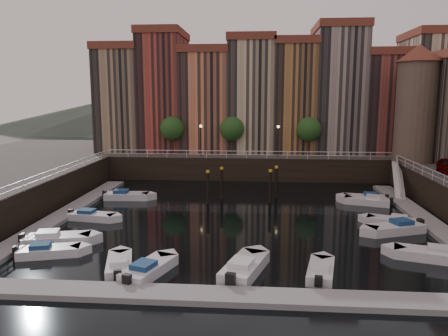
# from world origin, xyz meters

# --- Properties ---
(ground) EXTENTS (200.00, 200.00, 0.00)m
(ground) POSITION_xyz_m (0.00, 0.00, 0.00)
(ground) COLOR black
(ground) RESTS_ON ground
(quay_far) EXTENTS (80.00, 20.00, 3.00)m
(quay_far) POSITION_xyz_m (0.00, 26.00, 1.50)
(quay_far) COLOR black
(quay_far) RESTS_ON ground
(dock_left) EXTENTS (2.00, 28.00, 0.35)m
(dock_left) POSITION_xyz_m (-16.20, -1.00, 0.17)
(dock_left) COLOR gray
(dock_left) RESTS_ON ground
(dock_right) EXTENTS (2.00, 28.00, 0.35)m
(dock_right) POSITION_xyz_m (16.20, -1.00, 0.17)
(dock_right) COLOR gray
(dock_right) RESTS_ON ground
(dock_near) EXTENTS (30.00, 2.00, 0.35)m
(dock_near) POSITION_xyz_m (0.00, -17.00, 0.17)
(dock_near) COLOR gray
(dock_near) RESTS_ON ground
(mountains) EXTENTS (145.00, 100.00, 18.00)m
(mountains) POSITION_xyz_m (1.72, 110.00, 7.92)
(mountains) COLOR #2D382D
(mountains) RESTS_ON ground
(far_terrace) EXTENTS (48.70, 10.30, 17.50)m
(far_terrace) POSITION_xyz_m (3.31, 23.50, 10.95)
(far_terrace) COLOR #998261
(far_terrace) RESTS_ON quay_far
(corner_tower) EXTENTS (5.20, 5.20, 13.80)m
(corner_tower) POSITION_xyz_m (20.00, 14.50, 10.19)
(corner_tower) COLOR #6B5B4C
(corner_tower) RESTS_ON quay_right
(promenade_trees) EXTENTS (21.20, 3.20, 5.20)m
(promenade_trees) POSITION_xyz_m (-1.33, 18.20, 6.58)
(promenade_trees) COLOR black
(promenade_trees) RESTS_ON quay_far
(street_lamps) EXTENTS (10.36, 0.36, 4.18)m
(street_lamps) POSITION_xyz_m (-1.00, 17.20, 5.90)
(street_lamps) COLOR black
(street_lamps) RESTS_ON quay_far
(railings) EXTENTS (36.08, 34.04, 0.52)m
(railings) POSITION_xyz_m (0.00, 4.88, 3.79)
(railings) COLOR white
(railings) RESTS_ON ground
(gangway) EXTENTS (2.78, 8.32, 3.73)m
(gangway) POSITION_xyz_m (17.10, 10.00, 1.92)
(gangway) COLOR white
(gangway) RESTS_ON ground
(mooring_pilings) EXTENTS (7.41, 3.75, 3.78)m
(mooring_pilings) POSITION_xyz_m (0.09, 5.66, 1.65)
(mooring_pilings) COLOR black
(mooring_pilings) RESTS_ON ground
(boat_left_0) EXTENTS (4.48, 2.65, 1.00)m
(boat_left_0) POSITION_xyz_m (-12.90, -11.49, 0.34)
(boat_left_0) COLOR silver
(boat_left_0) RESTS_ON ground
(boat_left_1) EXTENTS (5.18, 2.92, 1.16)m
(boat_left_1) POSITION_xyz_m (-13.43, -9.17, 0.39)
(boat_left_1) COLOR silver
(boat_left_1) RESTS_ON ground
(boat_left_2) EXTENTS (4.49, 2.18, 1.01)m
(boat_left_2) POSITION_xyz_m (-13.23, -2.63, 0.34)
(boat_left_2) COLOR silver
(boat_left_2) RESTS_ON ground
(boat_left_3) EXTENTS (4.94, 2.05, 1.12)m
(boat_left_3) POSITION_xyz_m (-12.54, 5.30, 0.38)
(boat_left_3) COLOR silver
(boat_left_3) RESTS_ON ground
(boat_right_0) EXTENTS (4.82, 2.94, 1.08)m
(boat_right_0) POSITION_xyz_m (13.20, -10.14, 0.36)
(boat_right_0) COLOR silver
(boat_right_0) RESTS_ON ground
(boat_right_1) EXTENTS (5.08, 3.38, 1.15)m
(boat_right_1) POSITION_xyz_m (12.66, -4.30, 0.39)
(boat_right_1) COLOR silver
(boat_right_1) RESTS_ON ground
(boat_right_2) EXTENTS (4.41, 2.91, 0.99)m
(boat_right_2) POSITION_xyz_m (13.08, -2.17, 0.34)
(boat_right_2) COLOR silver
(boat_right_2) RESTS_ON ground
(boat_right_3) EXTENTS (4.79, 2.99, 1.08)m
(boat_right_3) POSITION_xyz_m (12.71, 5.00, 0.36)
(boat_right_3) COLOR silver
(boat_right_3) RESTS_ON ground
(boat_right_4) EXTENTS (4.58, 2.29, 1.03)m
(boat_right_4) POSITION_xyz_m (12.76, 6.35, 0.35)
(boat_right_4) COLOR silver
(boat_right_4) RESTS_ON ground
(boat_near_0) EXTENTS (2.56, 4.35, 0.97)m
(boat_near_0) POSITION_xyz_m (-7.20, -13.46, 0.33)
(boat_near_0) COLOR silver
(boat_near_0) RESTS_ON ground
(boat_near_1) EXTENTS (3.02, 4.72, 1.06)m
(boat_near_1) POSITION_xyz_m (-5.16, -14.12, 0.36)
(boat_near_1) COLOR silver
(boat_near_1) RESTS_ON ground
(boat_near_2) EXTENTS (3.19, 5.27, 1.18)m
(boat_near_2) POSITION_xyz_m (0.73, -13.47, 0.40)
(boat_near_2) COLOR silver
(boat_near_2) RESTS_ON ground
(boat_near_3) EXTENTS (2.26, 4.27, 0.96)m
(boat_near_3) POSITION_xyz_m (5.43, -13.42, 0.32)
(boat_near_3) COLOR silver
(boat_near_3) RESTS_ON ground
(car_a) EXTENTS (2.72, 4.76, 1.52)m
(car_a) POSITION_xyz_m (20.84, 6.36, 3.76)
(car_a) COLOR gray
(car_a) RESTS_ON quay_right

